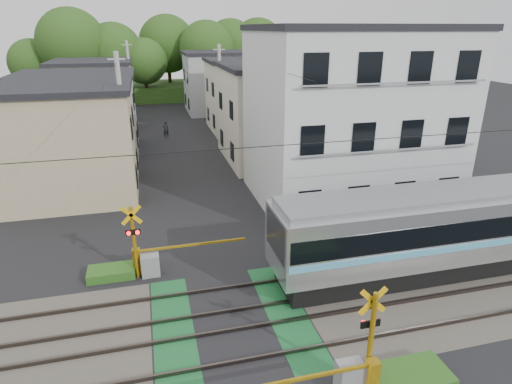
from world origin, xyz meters
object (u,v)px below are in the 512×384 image
object	(u,v)px
apartment_block	(349,116)
pedestrian	(166,129)
crossing_signal_far	(148,259)
crossing_signal_near	(354,370)
commuter_train	(474,225)

from	to	relation	value
apartment_block	pedestrian	size ratio (longest dim) A/B	6.82
crossing_signal_far	crossing_signal_near	bearing A→B (deg)	-54.71
apartment_block	pedestrian	world-z (taller)	apartment_block
commuter_train	pedestrian	world-z (taller)	commuter_train
apartment_block	crossing_signal_far	bearing A→B (deg)	-152.22
commuter_train	crossing_signal_near	bearing A→B (deg)	-147.17
crossing_signal_near	pedestrian	bearing A→B (deg)	96.03
apartment_block	pedestrian	distance (m)	19.73
crossing_signal_far	pedestrian	distance (m)	22.99
crossing_signal_far	commuter_train	bearing A→B (deg)	-10.94
commuter_train	crossing_signal_near	xyz separation A→B (m)	(-7.52, -4.85, -1.11)
crossing_signal_far	pedestrian	world-z (taller)	crossing_signal_far
crossing_signal_far	pedestrian	bearing A→B (deg)	85.06
crossing_signal_near	crossing_signal_far	xyz separation A→B (m)	(-5.17, 7.31, 0.00)
pedestrian	commuter_train	bearing A→B (deg)	100.23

